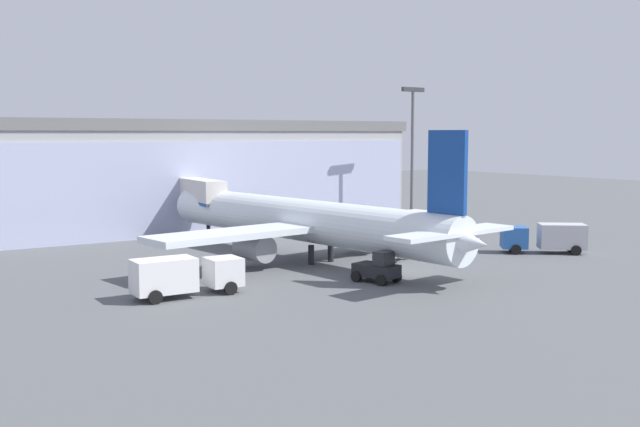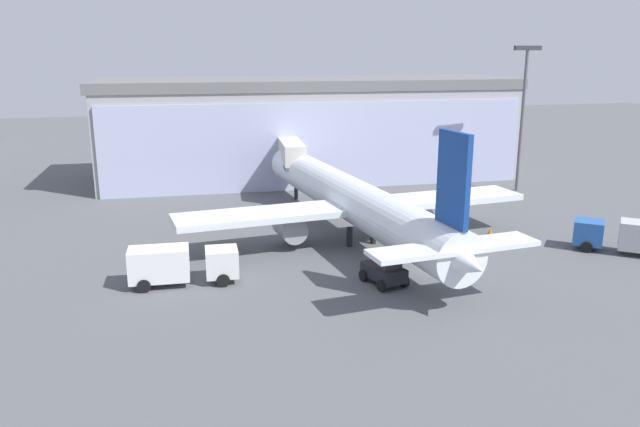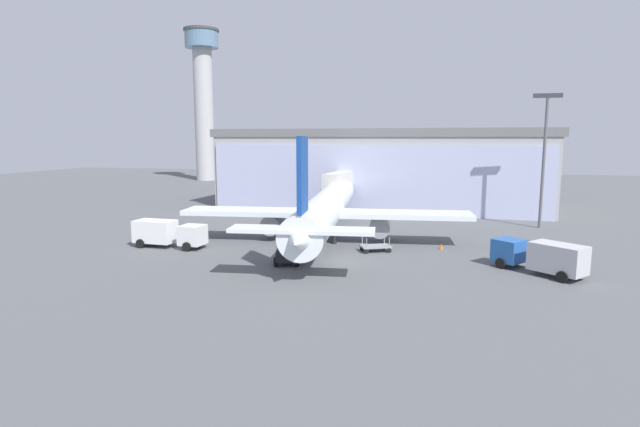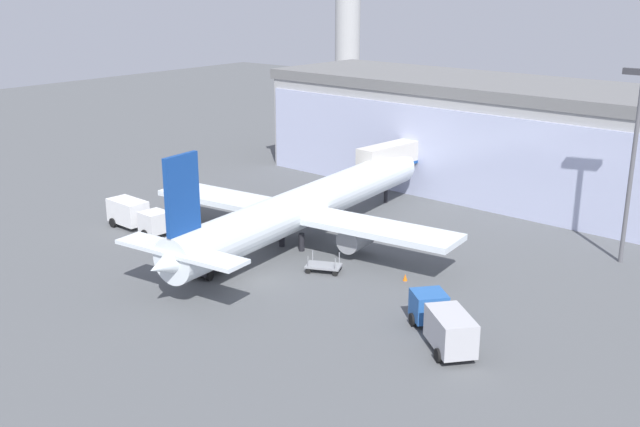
% 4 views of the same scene
% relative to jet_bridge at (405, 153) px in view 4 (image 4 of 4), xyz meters
% --- Properties ---
extents(ground, '(240.00, 240.00, 0.00)m').
position_rel_jet_bridge_xyz_m(ground, '(4.22, -27.77, -4.74)').
color(ground, '#545659').
extents(terminal_building, '(51.13, 18.44, 12.16)m').
position_rel_jet_bridge_xyz_m(terminal_building, '(4.21, 8.61, 1.35)').
color(terminal_building, '#9F9F9F').
rests_on(terminal_building, ground).
extents(jet_bridge, '(3.56, 13.61, 6.13)m').
position_rel_jet_bridge_xyz_m(jet_bridge, '(0.00, 0.00, 0.00)').
color(jet_bridge, beige).
rests_on(jet_bridge, ground).
extents(apron_light_mast, '(3.20, 0.40, 15.97)m').
position_rel_jet_bridge_xyz_m(apron_light_mast, '(25.23, -5.81, 4.92)').
color(apron_light_mast, '#59595E').
rests_on(apron_light_mast, ground).
extents(airplane, '(30.28, 38.52, 10.92)m').
position_rel_jet_bridge_xyz_m(airplane, '(1.48, -18.64, -1.42)').
color(airplane, white).
rests_on(airplane, ground).
extents(catering_truck, '(7.41, 2.85, 2.65)m').
position_rel_jet_bridge_xyz_m(catering_truck, '(-13.12, -25.95, -3.27)').
color(catering_truck, silver).
rests_on(catering_truck, ground).
extents(fuel_truck, '(7.00, 6.39, 2.65)m').
position_rel_jet_bridge_xyz_m(fuel_truck, '(21.15, -28.15, -3.27)').
color(fuel_truck, '#2659A5').
rests_on(fuel_truck, ground).
extents(baggage_cart, '(3.21, 2.62, 1.50)m').
position_rel_jet_bridge_xyz_m(baggage_cart, '(7.33, -23.22, -4.24)').
color(baggage_cart, gray).
rests_on(baggage_cart, ground).
extents(pushback_tug, '(2.83, 3.54, 2.30)m').
position_rel_jet_bridge_xyz_m(pushback_tug, '(0.40, -29.56, -3.77)').
color(pushback_tug, black).
rests_on(pushback_tug, ground).
extents(safety_cone_nose, '(0.36, 0.36, 0.55)m').
position_rel_jet_bridge_xyz_m(safety_cone_nose, '(1.36, -26.66, -4.47)').
color(safety_cone_nose, orange).
rests_on(safety_cone_nose, ground).
extents(safety_cone_wingtip, '(0.36, 0.36, 0.55)m').
position_rel_jet_bridge_xyz_m(safety_cone_wingtip, '(13.48, -20.66, -4.47)').
color(safety_cone_wingtip, orange).
rests_on(safety_cone_wingtip, ground).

